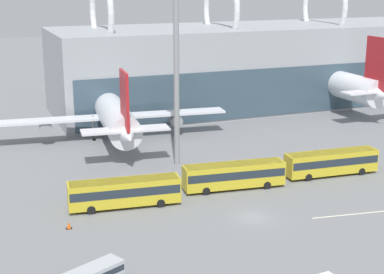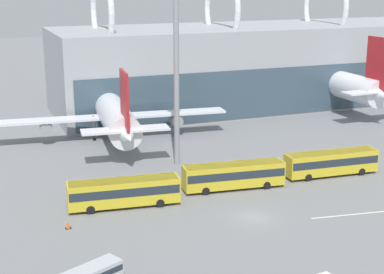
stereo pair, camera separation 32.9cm
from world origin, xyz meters
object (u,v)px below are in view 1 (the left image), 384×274
(airliner_at_gate_near, at_px, (111,111))
(traffic_cone_0, at_px, (69,225))
(shuttle_bus_0, at_px, (124,191))
(shuttle_bus_2, at_px, (331,161))
(airliner_at_gate_far, at_px, (330,82))
(floodlight_mast, at_px, (176,42))
(shuttle_bus_1, at_px, (234,174))

(airliner_at_gate_near, relative_size, traffic_cone_0, 50.57)
(shuttle_bus_0, bearing_deg, airliner_at_gate_near, 85.24)
(shuttle_bus_2, bearing_deg, airliner_at_gate_far, 60.12)
(airliner_at_gate_far, relative_size, shuttle_bus_0, 2.82)
(airliner_at_gate_near, relative_size, floodlight_mast, 1.30)
(shuttle_bus_2, xyz_separation_m, traffic_cone_0, (-36.51, -4.62, -1.57))
(airliner_at_gate_far, relative_size, floodlight_mast, 1.20)
(airliner_at_gate_far, height_order, shuttle_bus_2, airliner_at_gate_far)
(airliner_at_gate_near, bearing_deg, airliner_at_gate_far, -76.69)
(shuttle_bus_2, bearing_deg, traffic_cone_0, -168.82)
(shuttle_bus_0, distance_m, shuttle_bus_1, 14.65)
(airliner_at_gate_far, distance_m, shuttle_bus_1, 52.67)
(shuttle_bus_0, relative_size, traffic_cone_0, 16.65)
(airliner_at_gate_near, distance_m, traffic_cone_0, 37.17)
(airliner_at_gate_near, height_order, shuttle_bus_1, airliner_at_gate_near)
(airliner_at_gate_far, bearing_deg, shuttle_bus_1, 131.93)
(airliner_at_gate_near, xyz_separation_m, floodlight_mast, (5.28, -17.46, 12.84))
(airliner_at_gate_far, bearing_deg, traffic_cone_0, 122.89)
(airliner_at_gate_far, xyz_separation_m, shuttle_bus_0, (-53.20, -36.54, -3.64))
(shuttle_bus_1, xyz_separation_m, floodlight_mast, (-3.25, 12.28, 15.57))
(shuttle_bus_2, bearing_deg, airliner_at_gate_near, 131.81)
(airliner_at_gate_far, xyz_separation_m, traffic_cone_0, (-60.47, -40.35, -5.21))
(shuttle_bus_1, height_order, shuttle_bus_2, same)
(airliner_at_gate_near, xyz_separation_m, airliner_at_gate_far, (47.11, 5.93, 0.91))
(traffic_cone_0, bearing_deg, airliner_at_gate_far, 33.72)
(traffic_cone_0, bearing_deg, shuttle_bus_0, 27.68)
(airliner_at_gate_far, bearing_deg, floodlight_mast, 118.38)
(traffic_cone_0, bearing_deg, floodlight_mast, 42.31)
(shuttle_bus_1, bearing_deg, shuttle_bus_0, -170.25)
(airliner_at_gate_near, height_order, airliner_at_gate_far, airliner_at_gate_far)
(shuttle_bus_1, distance_m, traffic_cone_0, 22.44)
(shuttle_bus_1, distance_m, shuttle_bus_2, 14.62)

